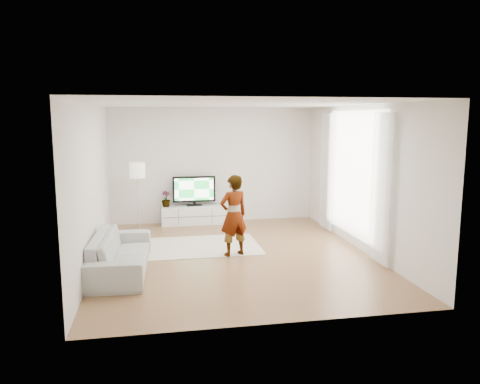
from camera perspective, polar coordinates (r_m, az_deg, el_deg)
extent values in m
plane|color=#8F5F41|center=(8.86, -0.74, -7.72)|extent=(6.00, 6.00, 0.00)
plane|color=white|center=(8.48, -0.77, 10.69)|extent=(6.00, 6.00, 0.00)
cube|color=silver|center=(8.51, -17.59, 0.81)|extent=(0.02, 6.00, 2.80)
cube|color=silver|center=(9.31, 14.60, 1.62)|extent=(0.02, 6.00, 2.80)
cube|color=silver|center=(11.51, -3.28, 3.28)|extent=(5.00, 0.02, 2.80)
cube|color=silver|center=(5.67, 4.37, -2.77)|extent=(5.00, 0.02, 2.80)
cube|color=white|center=(9.56, 13.75, 2.15)|extent=(0.01, 2.60, 2.50)
cube|color=white|center=(8.38, 16.84, 0.38)|extent=(0.04, 0.70, 2.60)
cube|color=white|center=(10.74, 10.51, 2.45)|extent=(0.04, 0.70, 2.60)
cube|color=white|center=(11.41, -5.56, -2.78)|extent=(1.59, 0.45, 0.45)
cube|color=black|center=(11.18, -5.46, -3.02)|extent=(1.54, 0.00, 0.01)
cube|color=black|center=(11.16, -7.50, -3.09)|extent=(0.01, 0.00, 0.39)
cube|color=black|center=(11.22, -3.43, -2.95)|extent=(0.01, 0.00, 0.39)
cube|color=black|center=(11.39, -5.59, -1.61)|extent=(0.37, 0.20, 0.02)
cube|color=black|center=(11.38, -5.60, -1.38)|extent=(0.07, 0.05, 0.07)
cube|color=black|center=(11.32, -5.62, 0.36)|extent=(1.03, 0.06, 0.62)
cube|color=green|center=(11.29, -5.61, 0.33)|extent=(0.94, 0.01, 0.53)
cube|color=white|center=(11.42, -2.10, -1.06)|extent=(0.07, 0.15, 0.20)
cube|color=#4CB2FF|center=(11.34, -2.05, -1.04)|extent=(0.01, 0.00, 0.11)
imported|color=#3F7238|center=(11.29, -9.02, -0.84)|extent=(0.28, 0.28, 0.38)
cube|color=beige|center=(9.48, -4.64, -6.59)|extent=(2.27, 1.64, 0.01)
imported|color=#334772|center=(8.66, -0.79, -2.87)|extent=(0.64, 0.53, 1.51)
imported|color=#A6A6A2|center=(8.12, -14.34, -7.20)|extent=(0.97, 2.26, 0.65)
cylinder|color=silver|center=(10.92, -12.15, -4.63)|extent=(0.27, 0.27, 0.02)
cylinder|color=silver|center=(10.80, -12.26, -1.47)|extent=(0.03, 0.03, 1.21)
cylinder|color=white|center=(10.69, -12.40, 2.61)|extent=(0.35, 0.35, 0.34)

